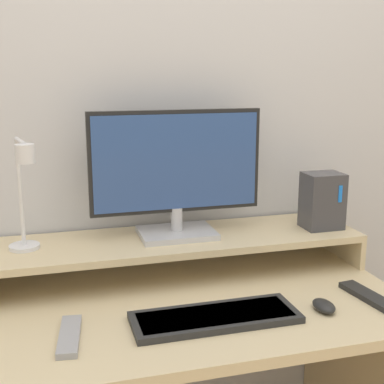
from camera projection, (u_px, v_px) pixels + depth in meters
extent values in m
cube|color=silver|center=(163.00, 97.00, 1.77)|extent=(6.00, 0.05, 2.50)
cube|color=beige|center=(196.00, 302.00, 1.53)|extent=(1.17, 0.72, 0.03)
cube|color=beige|center=(362.00, 381.00, 1.76)|extent=(0.03, 0.72, 0.68)
cube|color=beige|center=(338.00, 242.00, 1.86)|extent=(0.02, 0.31, 0.09)
cube|color=beige|center=(178.00, 240.00, 1.69)|extent=(1.17, 0.31, 0.02)
cube|color=#BCBCC1|center=(176.00, 233.00, 1.70)|extent=(0.24, 0.17, 0.02)
cylinder|color=#BCBCC1|center=(176.00, 219.00, 1.69)|extent=(0.04, 0.04, 0.07)
cube|color=black|center=(175.00, 162.00, 1.65)|extent=(0.54, 0.02, 0.32)
cube|color=#2D4C8C|center=(176.00, 162.00, 1.64)|extent=(0.52, 0.01, 0.29)
cylinder|color=silver|center=(24.00, 247.00, 1.58)|extent=(0.09, 0.09, 0.01)
cylinder|color=silver|center=(20.00, 193.00, 1.54)|extent=(0.01, 0.01, 0.31)
cylinder|color=silver|center=(20.00, 141.00, 1.45)|extent=(0.04, 0.13, 0.01)
cylinder|color=silver|center=(25.00, 154.00, 1.40)|extent=(0.05, 0.05, 0.05)
cube|color=#3D3D42|center=(322.00, 201.00, 1.77)|extent=(0.13, 0.10, 0.19)
cube|color=#1972F2|center=(340.00, 194.00, 1.72)|extent=(0.01, 0.00, 0.06)
cube|color=#282828|center=(215.00, 317.00, 1.38)|extent=(0.43, 0.16, 0.02)
cube|color=black|center=(215.00, 315.00, 1.38)|extent=(0.40, 0.13, 0.01)
ellipsoid|color=black|center=(324.00, 306.00, 1.44)|extent=(0.05, 0.08, 0.03)
cube|color=#99999E|center=(69.00, 336.00, 1.29)|extent=(0.07, 0.20, 0.02)
cube|color=black|center=(370.00, 297.00, 1.51)|extent=(0.08, 0.22, 0.02)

